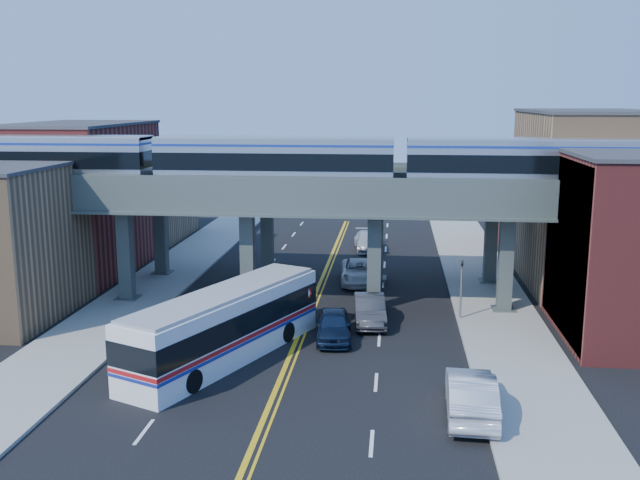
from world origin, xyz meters
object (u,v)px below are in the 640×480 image
object	(u,v)px
car_lane_a	(334,325)
transit_bus	(225,326)
car_lane_c	(360,272)
car_parked_curb	(471,395)
stop_sign	(305,301)
traffic_signal	(461,283)
car_lane_b	(370,310)
transit_train	(275,161)
car_lane_d	(368,241)

from	to	relation	value
car_lane_a	transit_bus	bearing A→B (deg)	-150.93
car_lane_c	car_parked_curb	bearing A→B (deg)	-79.02
stop_sign	car_parked_curb	world-z (taller)	stop_sign
traffic_signal	transit_bus	xyz separation A→B (m)	(-12.36, -7.68, -0.56)
stop_sign	car_lane_b	size ratio (longest dim) A/B	0.53
transit_train	traffic_signal	size ratio (longest dim) A/B	11.02
traffic_signal	car_lane_a	xyz separation A→B (m)	(-7.18, -4.21, -1.50)
car_parked_curb	car_lane_c	bearing A→B (deg)	-73.00
transit_train	traffic_signal	xyz separation A→B (m)	(11.39, -2.00, -6.88)
car_lane_a	car_lane_d	bearing A→B (deg)	82.97
traffic_signal	car_lane_a	world-z (taller)	traffic_signal
stop_sign	traffic_signal	size ratio (longest dim) A/B	0.64
stop_sign	car_lane_b	bearing A→B (deg)	27.69
transit_bus	car_parked_curb	size ratio (longest dim) A/B	2.35
car_lane_c	transit_train	bearing A→B (deg)	-132.92
transit_bus	car_parked_curb	xyz separation A→B (m)	(11.66, -5.42, -0.81)
car_lane_c	transit_bus	bearing A→B (deg)	-114.59
transit_train	car_lane_c	distance (m)	11.57
stop_sign	transit_bus	distance (m)	5.82
transit_train	stop_sign	distance (m)	9.29
car_lane_b	car_lane_d	distance (m)	20.64
stop_sign	car_lane_d	size ratio (longest dim) A/B	0.48
transit_bus	car_parked_curb	bearing A→B (deg)	-91.00
stop_sign	car_lane_b	distance (m)	4.14
transit_train	car_parked_curb	xyz separation A→B (m)	(10.69, -15.10, -8.26)
transit_bus	car_lane_d	world-z (taller)	transit_bus
car_lane_b	car_lane_d	xyz separation A→B (m)	(-0.89, 20.62, -0.03)
car_lane_a	car_lane_c	bearing A→B (deg)	81.61
car_lane_b	car_lane_a	bearing A→B (deg)	-126.06
transit_bus	car_lane_a	distance (m)	6.31
car_lane_d	car_parked_curb	distance (m)	33.06
transit_bus	car_lane_a	xyz separation A→B (m)	(5.18, 3.47, -0.94)
traffic_signal	car_parked_curb	world-z (taller)	traffic_signal
car_lane_a	car_lane_d	world-z (taller)	car_lane_a
car_lane_d	car_lane_b	bearing A→B (deg)	-94.49
car_lane_b	car_lane_d	size ratio (longest dim) A/B	0.92
traffic_signal	car_lane_c	bearing A→B (deg)	127.91
transit_train	car_parked_curb	bearing A→B (deg)	-54.70
transit_bus	transit_train	bearing A→B (deg)	18.26
car_lane_b	car_parked_curb	xyz separation A→B (m)	(4.63, -11.97, 0.10)
car_lane_a	car_lane_b	xyz separation A→B (m)	(1.84, 3.08, 0.02)
car_lane_b	car_parked_curb	size ratio (longest dim) A/B	0.89
car_lane_a	car_parked_curb	bearing A→B (deg)	-58.66
stop_sign	car_lane_b	xyz separation A→B (m)	(3.57, 1.87, -0.94)
car_lane_c	car_parked_curb	distance (m)	22.04
transit_bus	car_lane_c	world-z (taller)	transit_bus
transit_train	car_lane_c	xyz separation A→B (m)	(5.01, 6.20, -8.38)
traffic_signal	car_lane_a	size ratio (longest dim) A/B	0.88
car_parked_curb	stop_sign	bearing A→B (deg)	-48.87
car_lane_c	traffic_signal	bearing A→B (deg)	-56.05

